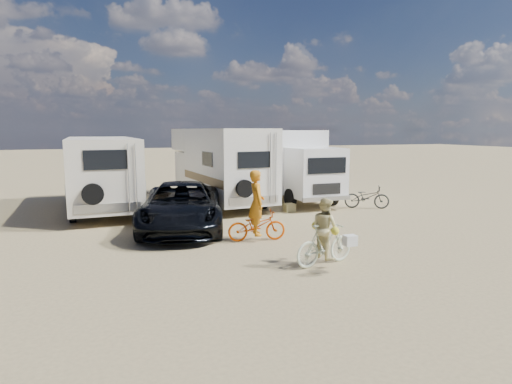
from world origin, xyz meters
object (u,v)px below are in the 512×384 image
object	(u,v)px
rider_woman	(325,235)
rider_man	(257,209)
rv_left	(102,174)
box_truck	(293,166)
dark_suv	(182,206)
bike_parked	(367,197)
bike_man	(257,226)
bike_woman	(325,244)
rv_main	(220,166)
cooler	(192,217)
crate	(289,208)

from	to	relation	value
rider_woman	rider_man	bearing A→B (deg)	2.64
rv_left	box_truck	distance (m)	8.43
dark_suv	rider_woman	xyz separation A→B (m)	(2.59, -5.06, -0.03)
bike_parked	rider_woman	bearing A→B (deg)	168.10
rider_woman	dark_suv	bearing A→B (deg)	14.41
bike_man	bike_parked	size ratio (longest dim) A/B	0.94
bike_woman	rider_woman	xyz separation A→B (m)	(-0.00, 0.00, 0.22)
rv_left	rv_main	bearing A→B (deg)	0.08
bike_parked	cooler	bearing A→B (deg)	121.63
dark_suv	rider_man	world-z (taller)	rider_man
bike_woman	cooler	xyz separation A→B (m)	(-2.08, 5.93, -0.32)
rv_main	dark_suv	size ratio (longest dim) A/B	1.33
bike_parked	crate	xyz separation A→B (m)	(-3.38, 0.42, -0.32)
bike_woman	rider_woman	distance (m)	0.22
bike_man	rider_woman	size ratio (longest dim) A/B	1.16
dark_suv	bike_man	distance (m)	2.94
rv_main	rider_woman	distance (m)	9.78
dark_suv	crate	xyz separation A→B (m)	(4.65, 1.63, -0.61)
box_truck	bike_man	size ratio (longest dim) A/B	3.68
dark_suv	bike_parked	world-z (taller)	dark_suv
rv_main	rider_man	xyz separation A→B (m)	(-0.75, -6.97, -0.70)
bike_woman	crate	bearing A→B (deg)	-29.81
rv_left	crate	xyz separation A→B (m)	(7.06, -2.89, -1.32)
rv_left	bike_parked	xyz separation A→B (m)	(10.44, -3.31, -1.00)
cooler	rv_main	bearing A→B (deg)	64.92
rider_woman	bike_parked	xyz separation A→B (m)	(5.44, 6.27, -0.26)
dark_suv	rv_left	bearing A→B (deg)	131.07
rv_main	rider_woman	size ratio (longest dim) A/B	5.00
box_truck	crate	world-z (taller)	box_truck
rv_left	bike_woman	size ratio (longest dim) A/B	4.16
rider_woman	bike_parked	bearing A→B (deg)	-53.64
rv_main	bike_woman	world-z (taller)	rv_main
bike_parked	crate	bearing A→B (deg)	111.99
cooler	bike_parked	bearing A→B (deg)	5.96
rv_main	dark_suv	bearing A→B (deg)	-123.96
dark_suv	bike_woman	bearing A→B (deg)	-49.90
box_truck	dark_suv	xyz separation A→B (m)	(-6.02, -4.25, -0.86)
box_truck	rider_man	bearing A→B (deg)	-122.87
bike_parked	cooler	world-z (taller)	bike_parked
dark_suv	rider_man	distance (m)	2.93
dark_suv	bike_woman	size ratio (longest dim) A/B	3.24
rider_woman	crate	size ratio (longest dim) A/B	3.62
rv_main	bike_woman	bearing A→B (deg)	-95.10
bike_man	bike_parked	bearing A→B (deg)	-52.10
box_truck	dark_suv	world-z (taller)	box_truck
rider_woman	bike_parked	world-z (taller)	rider_woman
dark_suv	crate	size ratio (longest dim) A/B	13.64
bike_woman	rider_woman	world-z (taller)	rider_woman
bike_man	rider_man	bearing A→B (deg)	0.00
box_truck	rider_man	world-z (taller)	box_truck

